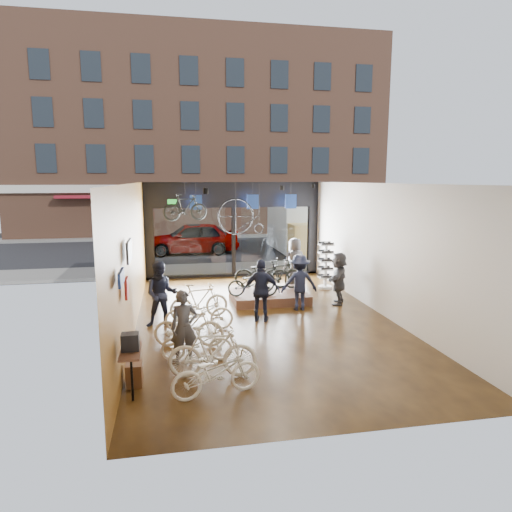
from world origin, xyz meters
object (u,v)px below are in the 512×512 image
object	(u,v)px
customer_2	(262,291)
customer_3	(299,282)
display_bike_mid	(280,275)
customer_5	(339,278)
floor_bike_4	(199,313)
floor_bike_5	(199,301)
box_truck	(300,230)
display_platform	(269,296)
floor_bike_3	(189,327)
hung_bike	(185,207)
sunglasses_rack	(326,265)
floor_bike_2	(197,343)
customer_1	(161,294)
floor_bike_1	(212,352)
floor_bike_0	(216,372)
display_bike_right	(262,273)
customer_4	(295,262)
customer_0	(184,327)
street_car	(192,238)
display_bike_left	(253,283)
penny_farthing	(243,218)

from	to	relation	value
customer_2	customer_3	xyz separation A→B (m)	(1.33, 0.87, -0.02)
display_bike_mid	customer_5	bearing A→B (deg)	-139.65
floor_bike_4	floor_bike_5	world-z (taller)	floor_bike_5
box_truck	customer_5	bearing A→B (deg)	-99.24
customer_3	display_platform	bearing A→B (deg)	-57.52
floor_bike_3	hung_bike	bearing A→B (deg)	9.49
display_bike_mid	customer_5	world-z (taller)	customer_5
sunglasses_rack	floor_bike_2	bearing A→B (deg)	-143.96
box_truck	floor_bike_4	xyz separation A→B (m)	(-6.10, -11.59, -0.80)
display_bike_mid	sunglasses_rack	xyz separation A→B (m)	(1.98, 1.18, 0.05)
customer_1	hung_bike	bearing A→B (deg)	81.56
floor_bike_2	floor_bike_4	distance (m)	2.04
floor_bike_1	floor_bike_0	bearing A→B (deg)	-173.42
floor_bike_0	display_bike_right	size ratio (longest dim) A/B	0.91
display_bike_mid	customer_4	xyz separation A→B (m)	(1.00, 1.82, 0.08)
floor_bike_2	hung_bike	size ratio (longest dim) A/B	0.98
customer_0	sunglasses_rack	xyz separation A→B (m)	(5.24, 5.91, 0.06)
floor_bike_2	hung_bike	bearing A→B (deg)	7.93
floor_bike_0	customer_2	distance (m)	4.55
display_bike_right	customer_0	bearing A→B (deg)	165.89
display_bike_mid	hung_bike	bearing A→B (deg)	31.00
street_car	floor_bike_4	size ratio (longest dim) A/B	2.77
floor_bike_2	display_bike_mid	size ratio (longest dim) A/B	0.92
floor_bike_0	floor_bike_4	world-z (taller)	floor_bike_4
floor_bike_4	customer_2	distance (m)	1.86
floor_bike_4	display_bike_left	xyz separation A→B (m)	(1.80, 2.07, 0.24)
floor_bike_5	customer_2	bearing A→B (deg)	-120.13
display_bike_mid	customer_0	xyz separation A→B (m)	(-3.26, -4.73, -0.01)
customer_2	customer_4	xyz separation A→B (m)	(2.05, 3.98, 0.02)
floor_bike_1	display_bike_left	size ratio (longest dim) A/B	1.14
customer_3	customer_1	bearing A→B (deg)	14.02
floor_bike_0	display_bike_left	size ratio (longest dim) A/B	1.09
street_car	display_bike_mid	bearing A→B (deg)	13.39
floor_bike_0	display_bike_right	distance (m)	7.26
display_bike_left	penny_farthing	world-z (taller)	penny_farthing
customer_0	floor_bike_2	bearing A→B (deg)	7.05
street_car	floor_bike_1	distance (m)	15.55
floor_bike_2	display_bike_right	distance (m)	5.77
floor_bike_0	box_truck	bearing A→B (deg)	-34.13
floor_bike_0	customer_5	world-z (taller)	customer_5
display_bike_right	hung_bike	xyz separation A→B (m)	(-2.44, 1.64, 2.14)
floor_bike_1	floor_bike_4	bearing A→B (deg)	8.19
box_truck	floor_bike_3	distance (m)	14.31
display_bike_right	display_platform	bearing A→B (deg)	-158.25
display_bike_left	sunglasses_rack	size ratio (longest dim) A/B	0.90
floor_bike_1	customer_2	size ratio (longest dim) A/B	1.02
floor_bike_5	customer_3	xyz separation A→B (m)	(3.03, 0.32, 0.34)
floor_bike_4	display_bike_mid	world-z (taller)	display_bike_mid
floor_bike_2	customer_1	distance (m)	2.68
floor_bike_2	floor_bike_4	size ratio (longest dim) A/B	0.88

